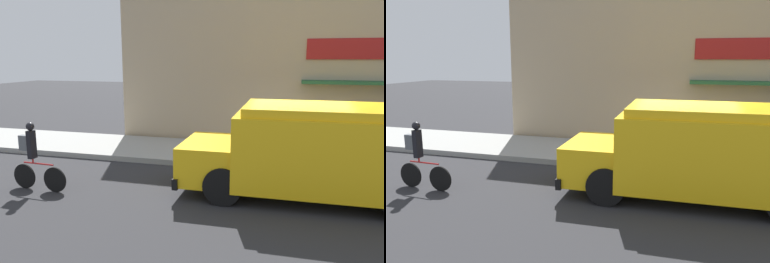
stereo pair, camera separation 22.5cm
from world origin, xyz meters
The scene contains 5 objects.
ground_plane centered at (0.00, 0.00, 0.00)m, with size 70.00×70.00×0.00m, color #2B2B2D.
sidewalk centered at (0.00, 1.48, 0.08)m, with size 28.00×2.96×0.17m.
storefront centered at (0.08, 3.18, 2.83)m, with size 13.06×0.92×5.67m.
school_bus centered at (0.47, -1.54, 1.11)m, with size 5.75×2.71×2.10m.
cyclist centered at (-6.07, -2.79, 0.80)m, with size 1.48×0.21×1.64m.
Camera 1 is at (-0.16, -10.06, 3.12)m, focal length 35.00 mm.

